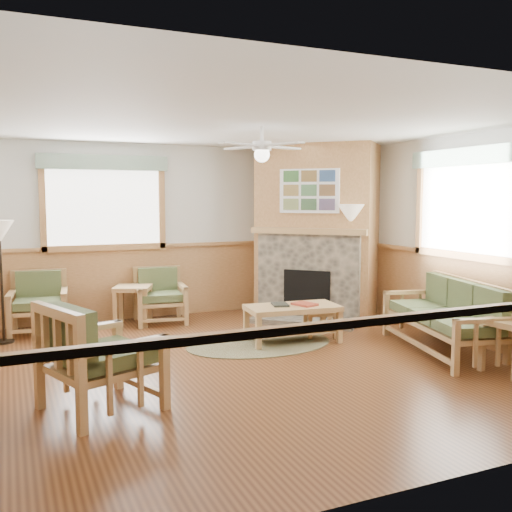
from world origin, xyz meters
name	(u,v)px	position (x,y,z in m)	size (l,w,h in m)	color
floor	(248,364)	(0.00, 0.00, -0.01)	(6.00, 6.00, 0.01)	#5B3219
ceiling	(248,122)	(0.00, 0.00, 2.70)	(6.00, 6.00, 0.01)	white
wall_back	(175,231)	(0.00, 3.00, 1.35)	(6.00, 0.02, 2.70)	silver
wall_front	(432,282)	(0.00, -3.00, 1.35)	(6.00, 0.02, 2.70)	silver
wall_right	(457,238)	(3.00, 0.00, 1.35)	(0.02, 6.00, 2.70)	silver
wainscot	(248,316)	(0.00, 0.00, 0.55)	(6.00, 6.00, 1.10)	#AA7745
fireplace	(317,231)	(2.05, 2.05, 1.35)	(2.20, 2.20, 2.70)	#AA7745
window_back	(103,154)	(-1.10, 2.96, 2.53)	(1.90, 0.16, 1.50)	white
window_right	(469,146)	(2.96, -0.20, 2.53)	(0.16, 1.90, 1.50)	white
ceiling_fan	(262,130)	(0.30, 0.30, 2.66)	(1.24, 1.24, 0.36)	white
sofa	(444,316)	(2.39, -0.48, 0.44)	(0.78, 1.90, 0.88)	#AC8450
armchair_back_left	(38,303)	(-2.10, 2.55, 0.42)	(0.76, 0.76, 0.85)	#AC8450
armchair_back_right	(160,296)	(-0.38, 2.52, 0.41)	(0.73, 0.73, 0.82)	#AC8450
armchair_left	(101,356)	(-1.74, -0.76, 0.49)	(0.87, 0.87, 0.97)	#AC8450
coffee_table	(292,323)	(0.92, 0.70, 0.24)	(1.20, 0.60, 0.48)	#AC8450
end_table_chairs	(133,305)	(-0.79, 2.55, 0.29)	(0.52, 0.50, 0.58)	#AC8450
end_table_sofa	(512,346)	(2.47, -1.44, 0.29)	(0.52, 0.50, 0.58)	#AC8450
footstool	(320,323)	(1.40, 0.80, 0.18)	(0.41, 0.41, 0.36)	#AC8450
braided_rug	(259,343)	(0.47, 0.75, 0.01)	(1.93, 1.93, 0.01)	brown
floor_lamp_left	(1,282)	(-2.55, 2.15, 0.80)	(0.37, 0.37, 1.60)	black
floor_lamp_right	(351,264)	(2.21, 1.32, 0.90)	(0.41, 0.41, 1.79)	black
book_red	(305,303)	(1.07, 0.65, 0.51)	(0.22, 0.30, 0.03)	maroon
book_dark	(280,304)	(0.77, 0.77, 0.50)	(0.20, 0.27, 0.03)	black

